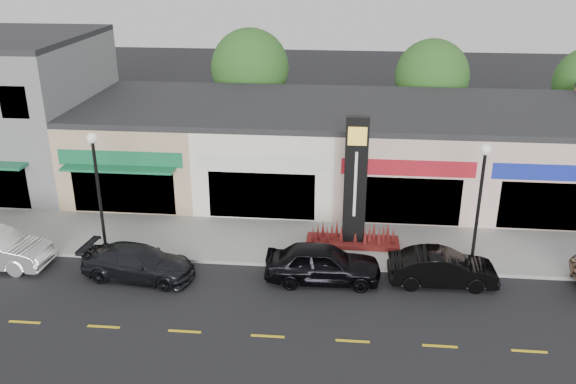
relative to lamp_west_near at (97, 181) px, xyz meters
name	(u,v)px	position (x,y,z in m)	size (l,w,h in m)	color
ground	(277,292)	(8.00, -2.50, -3.48)	(120.00, 120.00, 0.00)	black
sidewalk	(288,241)	(8.00, 1.85, -3.40)	(52.00, 4.30, 0.15)	gray
curb	(283,265)	(8.00, -0.40, -3.40)	(52.00, 0.20, 0.15)	gray
shop_beige	(152,142)	(-0.50, 8.96, -1.08)	(7.00, 10.85, 4.80)	tan
shop_cream	(273,146)	(6.50, 8.97, -1.08)	(7.00, 10.01, 4.80)	silver
shop_pink_w	(400,149)	(13.50, 8.97, -1.08)	(7.00, 10.01, 4.80)	beige
shop_pink_e	(530,153)	(20.50, 8.97, -1.08)	(7.00, 10.01, 4.80)	beige
tree_rear_west	(250,68)	(4.00, 17.00, 1.74)	(5.20, 5.20, 7.83)	#382619
tree_rear_mid	(432,76)	(16.00, 17.00, 1.41)	(4.80, 4.80, 7.29)	#382619
lamp_west_near	(97,181)	(0.00, 0.00, 0.00)	(0.44, 0.44, 5.47)	black
lamp_east_near	(480,195)	(16.00, 0.00, 0.00)	(0.44, 0.44, 5.47)	black
pylon_sign	(354,201)	(11.00, 1.70, -1.20)	(4.20, 1.30, 6.00)	#4F0D17
car_dark_sedan	(138,263)	(2.17, -1.91, -2.79)	(4.71, 1.92, 1.37)	black
car_black_sedan	(323,263)	(9.76, -1.43, -2.67)	(4.72, 1.90, 1.61)	black
car_black_conv	(442,268)	(14.60, -1.23, -2.76)	(4.34, 1.51, 1.43)	black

